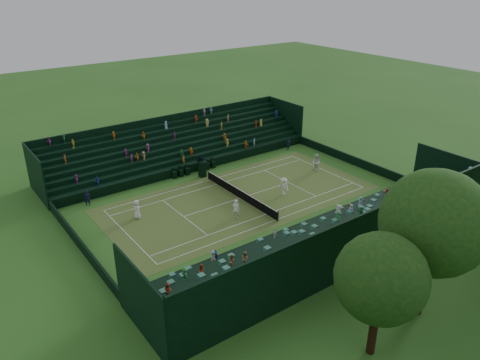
{
  "coord_description": "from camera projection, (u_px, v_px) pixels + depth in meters",
  "views": [
    {
      "loc": [
        33.52,
        -24.43,
        20.64
      ],
      "look_at": [
        0.0,
        0.0,
        2.0
      ],
      "focal_mm": 35.0,
      "sensor_mm": 36.0,
      "label": 1
    }
  ],
  "objects": [
    {
      "name": "perimeter_wall_south",
      "position": [
        80.0,
        245.0,
        37.55
      ],
      "size": [
        17.17,
        0.2,
        1.0
      ],
      "primitive_type": "cube",
      "color": "black",
      "rests_on": "ground"
    },
    {
      "name": "north_grandstand",
      "position": [
        336.0,
        239.0,
        36.32
      ],
      "size": [
        6.6,
        32.0,
        4.9
      ],
      "color": "black",
      "rests_on": "ground"
    },
    {
      "name": "perimeter_wall_west",
      "position": [
        195.0,
        167.0,
        52.34
      ],
      "size": [
        0.2,
        31.77,
        1.0
      ],
      "primitive_type": "cube",
      "color": "black",
      "rests_on": "ground"
    },
    {
      "name": "south_grandstand",
      "position": [
        177.0,
        148.0,
        54.99
      ],
      "size": [
        6.6,
        32.0,
        4.9
      ],
      "color": "black",
      "rests_on": "ground"
    },
    {
      "name": "player_far_east",
      "position": [
        284.0,
        186.0,
        46.66
      ],
      "size": [
        1.32,
        0.92,
        1.86
      ],
      "primitive_type": "imported",
      "rotation": [
        0.0,
        0.0,
        0.2
      ],
      "color": "white",
      "rests_on": "ground"
    },
    {
      "name": "line_judge_south",
      "position": [
        87.0,
        198.0,
        44.59
      ],
      "size": [
        0.5,
        0.65,
        1.59
      ],
      "primitive_type": "imported",
      "rotation": [
        0.0,
        0.0,
        1.35
      ],
      "color": "black",
      "rests_on": "ground"
    },
    {
      "name": "perimeter_wall_north",
      "position": [
        350.0,
        159.0,
        54.62
      ],
      "size": [
        17.17,
        0.2,
        1.0
      ],
      "primitive_type": "cube",
      "color": "black",
      "rests_on": "ground"
    },
    {
      "name": "perimeter_wall_east",
      "position": [
        299.0,
        229.0,
        39.83
      ],
      "size": [
        0.2,
        31.77,
        1.0
      ],
      "primitive_type": "cube",
      "color": "black",
      "rests_on": "ground"
    },
    {
      "name": "line_judge_north",
      "position": [
        288.0,
        144.0,
        58.48
      ],
      "size": [
        0.46,
        0.63,
        1.58
      ],
      "primitive_type": "imported",
      "rotation": [
        0.0,
        0.0,
        1.73
      ],
      "color": "black",
      "rests_on": "ground"
    },
    {
      "name": "player_near_east",
      "position": [
        236.0,
        209.0,
        42.31
      ],
      "size": [
        0.8,
        0.75,
        1.83
      ],
      "primitive_type": "imported",
      "rotation": [
        0.0,
        0.0,
        3.77
      ],
      "color": "white",
      "rests_on": "ground"
    },
    {
      "name": "player_far_west",
      "position": [
        316.0,
        163.0,
        52.2
      ],
      "size": [
        1.02,
        0.82,
        1.99
      ],
      "primitive_type": "imported",
      "rotation": [
        0.0,
        0.0,
        0.07
      ],
      "color": "white",
      "rests_on": "ground"
    },
    {
      "name": "player_near_west",
      "position": [
        137.0,
        209.0,
        42.26
      ],
      "size": [
        0.94,
        0.67,
        1.79
      ],
      "primitive_type": "imported",
      "rotation": [
        0.0,
        0.0,
        3.02
      ],
      "color": "white",
      "rests_on": "ground"
    },
    {
      "name": "ground",
      "position": [
        240.0,
        198.0,
        46.29
      ],
      "size": [
        160.0,
        160.0,
        0.0
      ],
      "primitive_type": "plane",
      "color": "#2C611E",
      "rests_on": "ground"
    },
    {
      "name": "courtside_chairs",
      "position": [
        194.0,
        169.0,
        52.02
      ],
      "size": [
        0.51,
        5.49,
        1.12
      ],
      "color": "black",
      "rests_on": "ground"
    },
    {
      "name": "tennis_net",
      "position": [
        240.0,
        194.0,
        46.08
      ],
      "size": [
        11.67,
        0.1,
        1.06
      ],
      "color": "black",
      "rests_on": "ground"
    },
    {
      "name": "court_surface",
      "position": [
        240.0,
        198.0,
        46.29
      ],
      "size": [
        12.97,
        26.77,
        0.01
      ],
      "primitive_type": "cube",
      "color": "#3A7B29",
      "rests_on": "ground"
    },
    {
      "name": "umpire_chair",
      "position": [
        202.0,
        167.0,
        50.72
      ],
      "size": [
        0.85,
        0.85,
        2.67
      ],
      "color": "black",
      "rests_on": "ground"
    }
  ]
}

